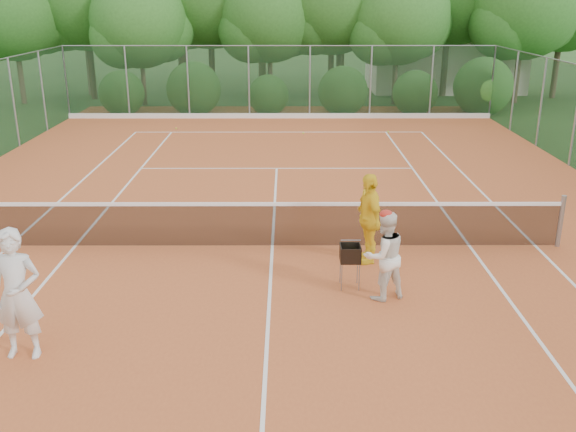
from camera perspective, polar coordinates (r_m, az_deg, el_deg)
The scene contains 13 objects.
ground at distance 13.36m, azimuth -1.40°, elevation -2.80°, with size 120.00×120.00×0.00m, color #1F4117.
clay_court at distance 13.35m, azimuth -1.40°, elevation -2.76°, with size 18.00×36.00×0.02m, color #C05C2C.
club_building at distance 37.59m, azimuth 13.61°, elevation 13.16°, with size 8.00×5.00×3.00m, color beige.
tennis_net at distance 13.17m, azimuth -1.42°, elevation -0.65°, with size 11.97×0.10×1.10m.
player_white at distance 9.82m, azimuth -22.94°, elevation -6.44°, with size 0.70×0.46×1.93m, color silver.
player_center_grp at distance 10.95m, azimuth 8.54°, elevation -3.48°, with size 0.93×0.84×1.59m.
player_yellow at distance 12.42m, azimuth 7.17°, elevation -0.19°, with size 1.04×0.43×1.77m, color yellow.
ball_hopper at distance 11.35m, azimuth 5.56°, elevation -3.41°, with size 0.35×0.35×0.79m.
stray_ball_a at distance 25.73m, azimuth -9.91°, elevation 7.69°, with size 0.07×0.07×0.07m, color #BADB32.
stray_ball_b at distance 24.45m, azimuth 1.38°, elevation 7.38°, with size 0.07×0.07×0.07m, color #BCCB2F.
stray_ball_c at distance 25.01m, azimuth 8.89°, elevation 7.42°, with size 0.07×0.07×0.07m, color #B7D631.
court_markings at distance 13.35m, azimuth -1.40°, elevation -2.71°, with size 11.03×23.83×0.01m.
fence_back at distance 27.62m, azimuth -0.77°, elevation 11.80°, with size 18.07×0.07×3.00m.
Camera 1 is at (0.29, -12.41, 4.94)m, focal length 40.00 mm.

